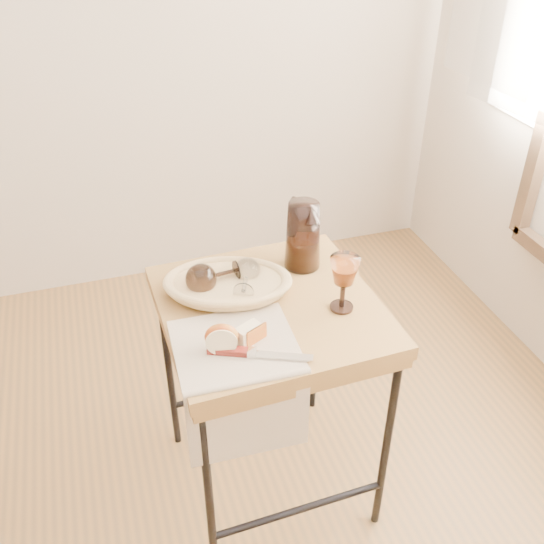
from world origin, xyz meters
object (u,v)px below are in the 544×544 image
object	(u,v)px
table_knife	(255,352)
goblet_lying_b	(246,279)
apple_half	(222,337)
side_table	(270,400)
tea_towel	(235,345)
wine_goblet	(343,284)
goblet_lying_a	(216,275)
pitcher	(303,235)
bread_basket	(228,286)

from	to	relation	value
table_knife	goblet_lying_b	bearing A→B (deg)	103.72
apple_half	side_table	bearing A→B (deg)	54.26
tea_towel	apple_half	bearing A→B (deg)	-168.20
table_knife	apple_half	bearing A→B (deg)	170.49
wine_goblet	goblet_lying_a	bearing A→B (deg)	149.75
pitcher	wine_goblet	size ratio (longest dim) A/B	1.50
goblet_lying_a	wine_goblet	size ratio (longest dim) A/B	0.86
wine_goblet	goblet_lying_b	bearing A→B (deg)	147.77
side_table	pitcher	bearing A→B (deg)	46.18
bread_basket	pitcher	size ratio (longest dim) A/B	1.29
bread_basket	table_knife	size ratio (longest dim) A/B	1.25
goblet_lying_b	goblet_lying_a	bearing A→B (deg)	87.66
goblet_lying_b	pitcher	size ratio (longest dim) A/B	0.48
pitcher	apple_half	bearing A→B (deg)	-129.35
side_table	table_knife	distance (m)	0.45
side_table	goblet_lying_a	world-z (taller)	goblet_lying_a
wine_goblet	table_knife	bearing A→B (deg)	-156.88
tea_towel	apple_half	size ratio (longest dim) A/B	3.65
goblet_lying_b	apple_half	world-z (taller)	goblet_lying_b
side_table	tea_towel	bearing A→B (deg)	-133.82
tea_towel	wine_goblet	distance (m)	0.33
goblet_lying_a	table_knife	size ratio (longest dim) A/B	0.56
bread_basket	goblet_lying_a	world-z (taller)	goblet_lying_a
side_table	pitcher	world-z (taller)	pitcher
pitcher	apple_half	distance (m)	0.45
goblet_lying_b	wine_goblet	size ratio (longest dim) A/B	0.72
goblet_lying_a	goblet_lying_b	distance (m)	0.08
goblet_lying_a	goblet_lying_b	bearing A→B (deg)	149.43
pitcher	goblet_lying_b	bearing A→B (deg)	-148.93
pitcher	wine_goblet	bearing A→B (deg)	-75.46
side_table	apple_half	bearing A→B (deg)	-139.07
goblet_lying_b	apple_half	distance (m)	0.25
tea_towel	goblet_lying_b	xyz separation A→B (m)	(0.09, 0.21, 0.05)
side_table	apple_half	distance (m)	0.48
tea_towel	apple_half	world-z (taller)	apple_half
tea_towel	apple_half	xyz separation A→B (m)	(-0.03, -0.01, 0.04)
apple_half	table_knife	bearing A→B (deg)	-20.30
pitcher	tea_towel	bearing A→B (deg)	-126.67
table_knife	tea_towel	bearing A→B (deg)	149.23
wine_goblet	apple_half	world-z (taller)	wine_goblet
side_table	goblet_lying_a	xyz separation A→B (m)	(-0.12, 0.10, 0.43)
wine_goblet	apple_half	distance (m)	0.36
apple_half	wine_goblet	bearing A→B (deg)	24.72
goblet_lying_a	goblet_lying_b	world-z (taller)	goblet_lying_a
apple_half	goblet_lying_b	bearing A→B (deg)	74.07
tea_towel	table_knife	bearing A→B (deg)	-53.03
pitcher	wine_goblet	world-z (taller)	pitcher
side_table	goblet_lying_b	size ratio (longest dim) A/B	6.36
bread_basket	table_knife	world-z (taller)	bread_basket
goblet_lying_a	goblet_lying_b	xyz separation A→B (m)	(0.08, -0.03, -0.01)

